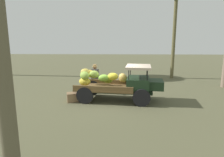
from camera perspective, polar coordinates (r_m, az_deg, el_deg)
ground_plane at (r=10.89m, az=0.67°, el=-5.80°), size 60.00×60.00×0.00m
truck at (r=10.42m, az=2.27°, el=-1.31°), size 4.58×2.17×1.87m
farmer at (r=11.82m, az=-4.89°, el=0.47°), size 0.56×0.53×1.73m
wooden_crate at (r=10.61m, az=-11.07°, el=-5.22°), size 0.72×0.65×0.45m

